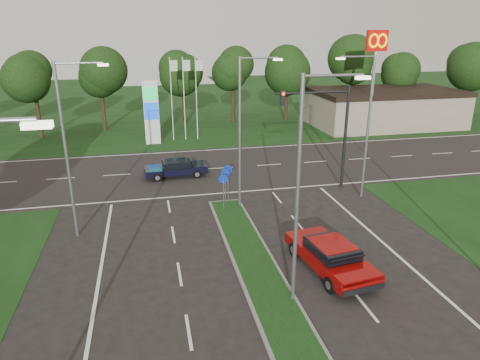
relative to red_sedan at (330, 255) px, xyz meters
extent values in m
cube|color=black|center=(-3.25, 47.06, -0.75)|extent=(160.00, 50.00, 0.02)
cube|color=black|center=(-3.25, 16.06, -0.75)|extent=(160.00, 12.00, 0.02)
cube|color=slate|center=(-3.25, -3.94, -0.69)|extent=(2.00, 26.00, 0.12)
cube|color=gray|center=(18.75, 28.06, 1.25)|extent=(16.00, 9.00, 4.00)
cylinder|color=gray|center=(-2.45, -1.94, 3.75)|extent=(0.16, 0.16, 9.00)
cylinder|color=gray|center=(-1.35, -1.94, 8.15)|extent=(2.20, 0.10, 0.10)
cube|color=#FFF2CC|center=(-0.25, -1.94, 8.05)|extent=(0.50, 0.22, 0.12)
cylinder|color=gray|center=(-2.45, 8.06, 3.75)|extent=(0.16, 0.16, 9.00)
cylinder|color=gray|center=(-1.35, 8.06, 8.15)|extent=(2.20, 0.10, 0.10)
cube|color=#FFF2CC|center=(-0.25, 8.06, 8.05)|extent=(0.50, 0.22, 0.12)
cube|color=#FFF2CC|center=(-9.55, -7.94, 8.05)|extent=(0.50, 0.22, 0.12)
cylinder|color=gray|center=(-11.75, 6.06, 3.75)|extent=(0.16, 0.16, 9.00)
cylinder|color=gray|center=(-10.65, 6.06, 8.15)|extent=(2.20, 0.10, 0.10)
cube|color=#FFF2CC|center=(-9.55, 6.06, 8.05)|extent=(0.50, 0.22, 0.12)
cylinder|color=gray|center=(5.75, 8.06, 3.75)|extent=(0.16, 0.16, 9.00)
cylinder|color=gray|center=(4.65, 8.06, 8.15)|extent=(2.20, 0.10, 0.10)
cube|color=#FFF2CC|center=(3.55, 8.06, 8.05)|extent=(0.50, 0.22, 0.12)
cylinder|color=black|center=(5.25, 10.06, 2.75)|extent=(0.20, 0.20, 7.00)
cylinder|color=black|center=(2.75, 10.06, 5.85)|extent=(5.00, 0.14, 0.14)
cube|color=black|center=(0.75, 10.06, 5.55)|extent=(0.28, 0.28, 0.90)
sphere|color=#FF190C|center=(0.75, 9.88, 5.85)|extent=(0.20, 0.20, 0.20)
cylinder|color=gray|center=(-3.55, 7.56, 0.35)|extent=(0.06, 0.06, 2.20)
cylinder|color=#0C26A5|center=(-3.55, 7.56, 1.35)|extent=(0.56, 0.04, 0.56)
cylinder|color=gray|center=(-3.25, 8.56, 0.35)|extent=(0.06, 0.06, 2.20)
cylinder|color=#0C26A5|center=(-3.25, 8.56, 1.35)|extent=(0.56, 0.04, 0.56)
cylinder|color=gray|center=(-2.95, 9.26, 0.35)|extent=(0.06, 0.06, 2.20)
cylinder|color=#0C26A5|center=(-2.95, 9.26, 1.35)|extent=(0.56, 0.04, 0.56)
cube|color=silver|center=(-7.25, 25.06, 2.25)|extent=(1.40, 0.30, 6.00)
cube|color=#0CA53F|center=(-7.25, 24.88, 4.05)|extent=(1.30, 0.08, 1.20)
cube|color=#0C3FBF|center=(-7.25, 24.88, 2.45)|extent=(1.30, 0.08, 1.60)
cylinder|color=silver|center=(-5.25, 26.06, 3.25)|extent=(0.08, 0.08, 8.00)
cube|color=#B2D8B2|center=(-4.90, 26.06, 6.45)|extent=(0.70, 0.02, 1.00)
cylinder|color=silver|center=(-4.05, 26.06, 3.25)|extent=(0.08, 0.08, 8.00)
cube|color=#B2D8B2|center=(-3.70, 26.06, 6.45)|extent=(0.70, 0.02, 1.00)
cylinder|color=silver|center=(-2.85, 26.06, 3.25)|extent=(0.08, 0.08, 8.00)
cube|color=#B2D8B2|center=(-2.50, 26.06, 6.45)|extent=(0.70, 0.02, 1.00)
cylinder|color=silver|center=(14.75, 24.06, 4.25)|extent=(0.30, 0.30, 10.00)
cube|color=#BF0C07|center=(14.75, 24.06, 8.65)|extent=(2.20, 0.35, 2.00)
torus|color=#FFC600|center=(14.30, 23.84, 8.65)|extent=(1.06, 0.16, 1.06)
torus|color=#FFC600|center=(15.20, 23.84, 8.65)|extent=(1.06, 0.16, 1.06)
cylinder|color=black|center=(-3.25, 32.06, 1.45)|extent=(0.36, 0.36, 4.40)
sphere|color=black|center=(-3.25, 32.06, 5.75)|extent=(6.00, 6.00, 6.00)
sphere|color=black|center=(-2.95, 31.86, 6.75)|extent=(4.80, 4.80, 4.80)
cube|color=#8A0807|center=(0.00, 0.03, -0.11)|extent=(2.75, 5.28, 0.52)
cube|color=black|center=(0.01, -0.07, 0.38)|extent=(2.05, 2.44, 0.48)
cube|color=#8A0807|center=(0.01, -0.07, 0.62)|extent=(1.89, 2.03, 0.05)
cylinder|color=black|center=(-1.17, 1.49, -0.39)|extent=(0.33, 0.74, 0.71)
cylinder|color=black|center=(0.71, 1.76, -0.39)|extent=(0.33, 0.74, 0.71)
cylinder|color=black|center=(-0.72, -1.71, -0.39)|extent=(0.33, 0.74, 0.71)
cylinder|color=black|center=(1.17, -1.44, -0.39)|extent=(0.33, 0.74, 0.71)
cube|color=black|center=(-5.87, 14.79, -0.18)|extent=(4.62, 2.11, 0.46)
cube|color=black|center=(-5.78, 14.80, 0.26)|extent=(2.08, 1.69, 0.43)
cube|color=black|center=(-5.78, 14.80, 0.48)|extent=(1.71, 1.57, 0.04)
cylinder|color=black|center=(-7.27, 13.87, -0.43)|extent=(0.65, 0.24, 0.64)
cylinder|color=black|center=(-7.36, 15.55, -0.43)|extent=(0.65, 0.24, 0.64)
cylinder|color=black|center=(-4.38, 14.04, -0.43)|extent=(0.65, 0.24, 0.64)
cylinder|color=black|center=(-4.48, 15.72, -0.43)|extent=(0.65, 0.24, 0.64)
camera|label=1|loc=(-7.67, -15.85, 9.61)|focal=32.00mm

